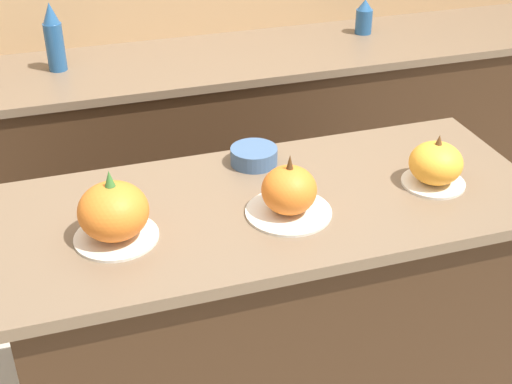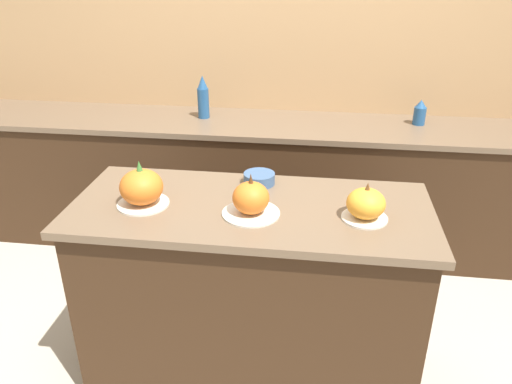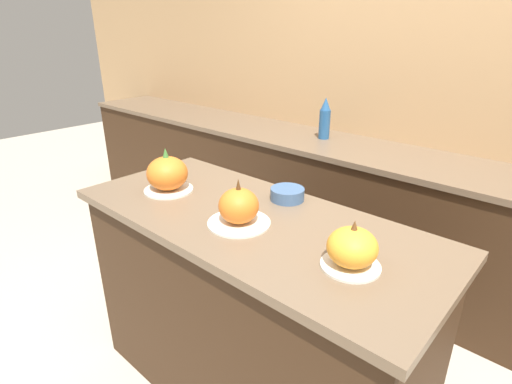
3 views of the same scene
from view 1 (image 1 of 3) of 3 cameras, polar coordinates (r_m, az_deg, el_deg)
name	(u,v)px [view 1 (image 1 of 3)]	position (r m, az deg, el deg)	size (l,w,h in m)	color
kitchen_island	(273,324)	(2.29, 1.39, -10.55)	(1.53, 0.66, 0.93)	#382314
back_counter	(186,153)	(3.30, -5.65, 3.14)	(6.00, 0.60, 0.89)	#382314
pumpkin_cake_left	(114,213)	(1.84, -11.32, -1.65)	(0.22, 0.22, 0.20)	silver
pumpkin_cake_center	(289,193)	(1.92, 2.66, -0.06)	(0.24, 0.24, 0.18)	silver
pumpkin_cake_right	(436,165)	(2.12, 14.18, 2.14)	(0.19, 0.19, 0.16)	silver
bottle_tall	(54,38)	(3.06, -15.86, 11.74)	(0.08, 0.08, 0.28)	#235184
bottle_short	(364,17)	(3.45, 8.64, 13.66)	(0.08, 0.08, 0.16)	#235184
mixing_bowl	(254,156)	(2.18, -0.17, 2.92)	(0.14, 0.14, 0.05)	#3D5B84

